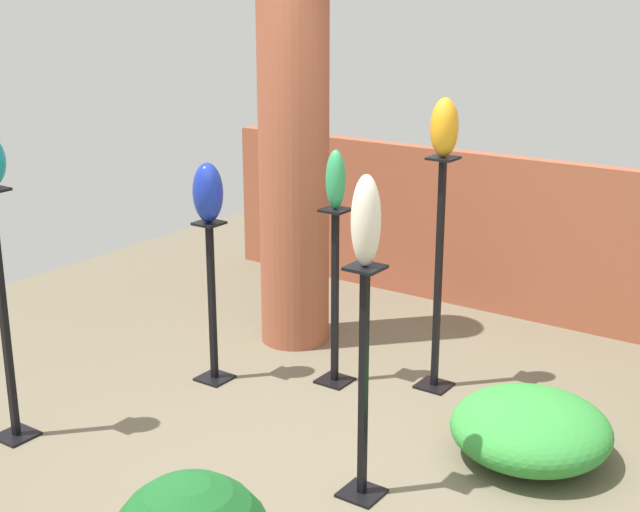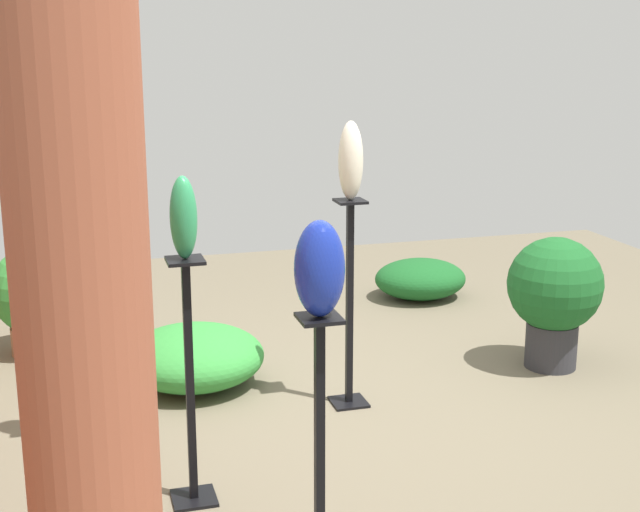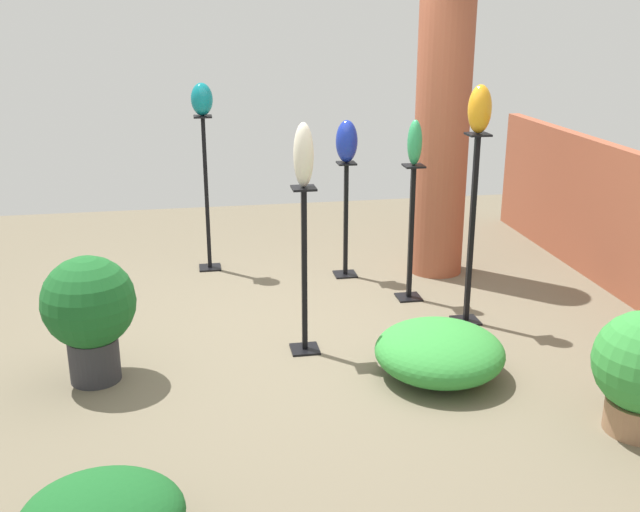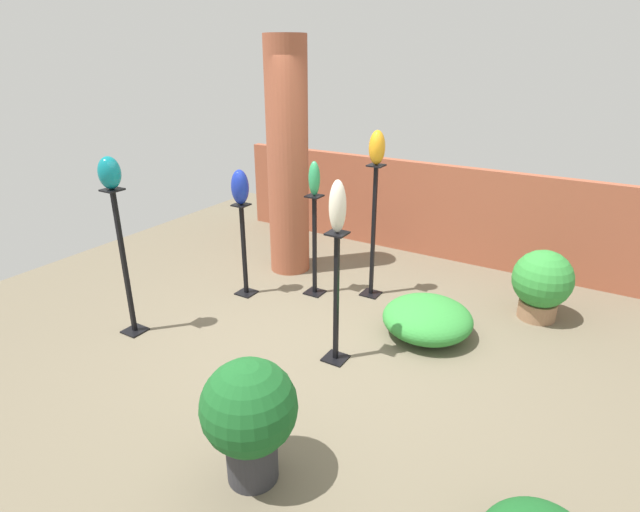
{
  "view_description": "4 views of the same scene",
  "coord_description": "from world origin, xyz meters",
  "px_view_note": "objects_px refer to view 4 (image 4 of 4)",
  "views": [
    {
      "loc": [
        2.28,
        -3.36,
        2.42
      ],
      "look_at": [
        -0.29,
        0.33,
        1.06
      ],
      "focal_mm": 50.0,
      "sensor_mm": 36.0,
      "label": 1
    },
    {
      "loc": [
        -4.33,
        1.44,
        2.07
      ],
      "look_at": [
        -0.24,
        0.26,
        1.01
      ],
      "focal_mm": 50.0,
      "sensor_mm": 36.0,
      "label": 2
    },
    {
      "loc": [
        5.03,
        -0.78,
        2.32
      ],
      "look_at": [
        0.28,
        0.05,
        0.72
      ],
      "focal_mm": 42.0,
      "sensor_mm": 36.0,
      "label": 3
    },
    {
      "loc": [
        2.05,
        -3.32,
        2.53
      ],
      "look_at": [
        -0.21,
        0.39,
        0.74
      ],
      "focal_mm": 28.0,
      "sensor_mm": 36.0,
      "label": 4
    }
  ],
  "objects_px": {
    "art_vase_teal": "(109,173)",
    "potted_plant_walkway_edge": "(249,414)",
    "pedestal_amber": "(373,238)",
    "art_vase_ivory": "(338,207)",
    "brick_pillar": "(288,161)",
    "art_vase_amber": "(377,147)",
    "art_vase_jade": "(314,178)",
    "art_vase_cobalt": "(240,187)",
    "potted_plant_front_left": "(542,282)",
    "pedestal_jade": "(315,250)",
    "pedestal_teal": "(125,270)",
    "pedestal_cobalt": "(244,254)",
    "pedestal_ivory": "(336,304)"
  },
  "relations": [
    {
      "from": "pedestal_amber",
      "to": "art_vase_cobalt",
      "type": "relative_size",
      "value": 3.99
    },
    {
      "from": "pedestal_teal",
      "to": "art_vase_teal",
      "type": "height_order",
      "value": "art_vase_teal"
    },
    {
      "from": "pedestal_amber",
      "to": "pedestal_jade",
      "type": "relative_size",
      "value": 1.29
    },
    {
      "from": "art_vase_jade",
      "to": "potted_plant_front_left",
      "type": "height_order",
      "value": "art_vase_jade"
    },
    {
      "from": "pedestal_teal",
      "to": "art_vase_ivory",
      "type": "xyz_separation_m",
      "value": [
        1.91,
        0.61,
        0.75
      ]
    },
    {
      "from": "pedestal_jade",
      "to": "art_vase_cobalt",
      "type": "relative_size",
      "value": 3.09
    },
    {
      "from": "pedestal_cobalt",
      "to": "art_vase_amber",
      "type": "height_order",
      "value": "art_vase_amber"
    },
    {
      "from": "pedestal_amber",
      "to": "pedestal_jade",
      "type": "distance_m",
      "value": 0.65
    },
    {
      "from": "art_vase_cobalt",
      "to": "pedestal_jade",
      "type": "bearing_deg",
      "value": 32.08
    },
    {
      "from": "art_vase_teal",
      "to": "art_vase_amber",
      "type": "bearing_deg",
      "value": 49.97
    },
    {
      "from": "art_vase_cobalt",
      "to": "potted_plant_front_left",
      "type": "xyz_separation_m",
      "value": [
        2.89,
        1.11,
        -0.83
      ]
    },
    {
      "from": "art_vase_ivory",
      "to": "potted_plant_front_left",
      "type": "bearing_deg",
      "value": 51.16
    },
    {
      "from": "pedestal_cobalt",
      "to": "art_vase_ivory",
      "type": "relative_size",
      "value": 2.43
    },
    {
      "from": "pedestal_amber",
      "to": "art_vase_amber",
      "type": "xyz_separation_m",
      "value": [
        -0.0,
        0.0,
        0.96
      ]
    },
    {
      "from": "pedestal_amber",
      "to": "art_vase_ivory",
      "type": "distance_m",
      "value": 1.53
    },
    {
      "from": "pedestal_amber",
      "to": "art_vase_teal",
      "type": "relative_size",
      "value": 5.15
    },
    {
      "from": "pedestal_teal",
      "to": "pedestal_ivory",
      "type": "bearing_deg",
      "value": 17.62
    },
    {
      "from": "art_vase_ivory",
      "to": "pedestal_cobalt",
      "type": "bearing_deg",
      "value": 157.98
    },
    {
      "from": "pedestal_jade",
      "to": "art_vase_teal",
      "type": "relative_size",
      "value": 3.99
    },
    {
      "from": "pedestal_ivory",
      "to": "pedestal_teal",
      "type": "relative_size",
      "value": 0.84
    },
    {
      "from": "art_vase_teal",
      "to": "potted_plant_walkway_edge",
      "type": "xyz_separation_m",
      "value": [
        2.11,
        -0.82,
        -1.07
      ]
    },
    {
      "from": "pedestal_cobalt",
      "to": "art_vase_cobalt",
      "type": "bearing_deg",
      "value": 90.0
    },
    {
      "from": "pedestal_jade",
      "to": "potted_plant_front_left",
      "type": "height_order",
      "value": "pedestal_jade"
    },
    {
      "from": "pedestal_jade",
      "to": "art_vase_teal",
      "type": "distance_m",
      "value": 2.2
    },
    {
      "from": "art_vase_amber",
      "to": "potted_plant_front_left",
      "type": "bearing_deg",
      "value": 13.58
    },
    {
      "from": "pedestal_jade",
      "to": "art_vase_teal",
      "type": "bearing_deg",
      "value": -123.09
    },
    {
      "from": "art_vase_cobalt",
      "to": "potted_plant_front_left",
      "type": "bearing_deg",
      "value": 21.08
    },
    {
      "from": "art_vase_amber",
      "to": "art_vase_teal",
      "type": "relative_size",
      "value": 1.21
    },
    {
      "from": "brick_pillar",
      "to": "art_vase_ivory",
      "type": "relative_size",
      "value": 6.32
    },
    {
      "from": "pedestal_amber",
      "to": "potted_plant_walkway_edge",
      "type": "xyz_separation_m",
      "value": [
        0.5,
        -2.74,
        -0.18
      ]
    },
    {
      "from": "pedestal_jade",
      "to": "pedestal_teal",
      "type": "xyz_separation_m",
      "value": [
        -1.06,
        -1.62,
        0.14
      ]
    },
    {
      "from": "pedestal_amber",
      "to": "pedestal_cobalt",
      "type": "distance_m",
      "value": 1.42
    },
    {
      "from": "pedestal_amber",
      "to": "pedestal_cobalt",
      "type": "relative_size",
      "value": 1.4
    },
    {
      "from": "pedestal_ivory",
      "to": "art_vase_amber",
      "type": "distance_m",
      "value": 1.74
    },
    {
      "from": "art_vase_jade",
      "to": "art_vase_teal",
      "type": "xyz_separation_m",
      "value": [
        -1.06,
        -1.62,
        0.25
      ]
    },
    {
      "from": "pedestal_amber",
      "to": "art_vase_jade",
      "type": "height_order",
      "value": "art_vase_jade"
    },
    {
      "from": "pedestal_amber",
      "to": "art_vase_ivory",
      "type": "bearing_deg",
      "value": -77.44
    },
    {
      "from": "pedestal_teal",
      "to": "art_vase_ivory",
      "type": "distance_m",
      "value": 2.14
    },
    {
      "from": "pedestal_amber",
      "to": "pedestal_cobalt",
      "type": "xyz_separation_m",
      "value": [
        -1.21,
        -0.71,
        -0.2
      ]
    },
    {
      "from": "pedestal_teal",
      "to": "art_vase_jade",
      "type": "xyz_separation_m",
      "value": [
        1.06,
        1.62,
        0.66
      ]
    },
    {
      "from": "pedestal_jade",
      "to": "pedestal_cobalt",
      "type": "bearing_deg",
      "value": -147.92
    },
    {
      "from": "pedestal_teal",
      "to": "art_vase_teal",
      "type": "xyz_separation_m",
      "value": [
        0.0,
        0.0,
        0.91
      ]
    },
    {
      "from": "pedestal_cobalt",
      "to": "art_vase_teal",
      "type": "height_order",
      "value": "art_vase_teal"
    },
    {
      "from": "pedestal_amber",
      "to": "art_vase_jade",
      "type": "distance_m",
      "value": 0.9
    },
    {
      "from": "art_vase_cobalt",
      "to": "art_vase_teal",
      "type": "relative_size",
      "value": 1.29
    },
    {
      "from": "brick_pillar",
      "to": "art_vase_cobalt",
      "type": "distance_m",
      "value": 0.86
    },
    {
      "from": "pedestal_ivory",
      "to": "potted_plant_front_left",
      "type": "relative_size",
      "value": 1.64
    },
    {
      "from": "art_vase_amber",
      "to": "potted_plant_walkway_edge",
      "type": "xyz_separation_m",
      "value": [
        0.5,
        -2.74,
        -1.14
      ]
    },
    {
      "from": "pedestal_amber",
      "to": "pedestal_cobalt",
      "type": "bearing_deg",
      "value": -149.66
    },
    {
      "from": "pedestal_jade",
      "to": "art_vase_amber",
      "type": "distance_m",
      "value": 1.29
    }
  ]
}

